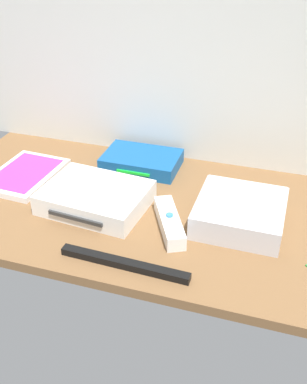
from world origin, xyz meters
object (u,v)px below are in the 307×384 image
mini_computer (240,212)px  game_case (25,175)px  sensor_bar (124,264)px  network_router (142,161)px  game_console (95,197)px  remote_wand (169,222)px

mini_computer → game_case: mini_computer is taller
sensor_bar → network_router: bearing=106.0°
sensor_bar → game_console: bearing=129.7°
game_console → sensor_bar: size_ratio=0.93×
mini_computer → sensor_bar: 25.93cm
game_console → network_router: game_console is taller
mini_computer → game_case: bearing=176.6°
game_case → sensor_bar: 39.92cm
remote_wand → sensor_bar: remote_wand is taller
remote_wand → mini_computer: bearing=-1.8°
mini_computer → remote_wand: size_ratio=1.16×
game_case → sensor_bar: (33.14, -22.26, -0.06)cm
mini_computer → sensor_bar: (-17.26, -19.25, -1.94)cm
game_console → game_case: bearing=168.9°
network_router → sensor_bar: size_ratio=0.75×
network_router → sensor_bar: bearing=-76.1°
game_case → network_router: (24.36, 13.03, 0.94)cm
game_case → remote_wand: remote_wand is taller
game_console → network_router: size_ratio=1.24×
sensor_bar → mini_computer: bearing=50.2°
mini_computer → remote_wand: mini_computer is taller
game_console → remote_wand: size_ratio=1.51×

